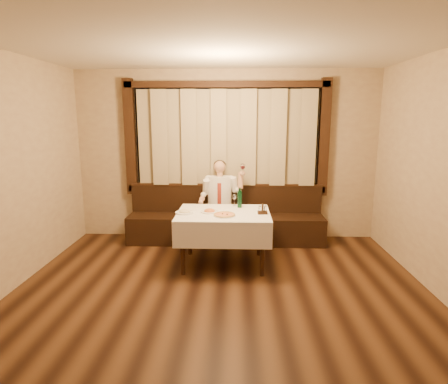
{
  "coord_description": "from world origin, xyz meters",
  "views": [
    {
      "loc": [
        0.18,
        -3.27,
        2.06
      ],
      "look_at": [
        0.0,
        1.9,
        1.0
      ],
      "focal_mm": 30.0,
      "sensor_mm": 36.0,
      "label": 1
    }
  ],
  "objects_px": {
    "pizza": "(224,215)",
    "cruet_caddy": "(263,211)",
    "pasta_cream": "(185,211)",
    "seated_man": "(220,195)",
    "dining_table": "(223,220)",
    "green_bottle": "(240,199)",
    "pasta_red": "(209,210)",
    "banquette": "(226,223)"
  },
  "relations": [
    {
      "from": "dining_table",
      "to": "green_bottle",
      "type": "relative_size",
      "value": 4.27
    },
    {
      "from": "banquette",
      "to": "seated_man",
      "type": "distance_m",
      "value": 0.5
    },
    {
      "from": "pasta_red",
      "to": "green_bottle",
      "type": "distance_m",
      "value": 0.51
    },
    {
      "from": "pizza",
      "to": "pasta_red",
      "type": "distance_m",
      "value": 0.28
    },
    {
      "from": "pasta_cream",
      "to": "pasta_red",
      "type": "bearing_deg",
      "value": 9.47
    },
    {
      "from": "pasta_red",
      "to": "seated_man",
      "type": "distance_m",
      "value": 0.94
    },
    {
      "from": "pasta_red",
      "to": "green_bottle",
      "type": "xyz_separation_m",
      "value": [
        0.42,
        0.28,
        0.09
      ]
    },
    {
      "from": "pizza",
      "to": "dining_table",
      "type": "bearing_deg",
      "value": 96.32
    },
    {
      "from": "banquette",
      "to": "pasta_red",
      "type": "xyz_separation_m",
      "value": [
        -0.19,
        -1.02,
        0.48
      ]
    },
    {
      "from": "cruet_caddy",
      "to": "seated_man",
      "type": "relative_size",
      "value": 0.1
    },
    {
      "from": "pasta_red",
      "to": "cruet_caddy",
      "type": "height_order",
      "value": "cruet_caddy"
    },
    {
      "from": "pasta_red",
      "to": "seated_man",
      "type": "xyz_separation_m",
      "value": [
        0.1,
        0.94,
        0.0
      ]
    },
    {
      "from": "pasta_red",
      "to": "pasta_cream",
      "type": "bearing_deg",
      "value": -170.53
    },
    {
      "from": "pasta_cream",
      "to": "cruet_caddy",
      "type": "xyz_separation_m",
      "value": [
        1.06,
        -0.02,
        0.01
      ]
    },
    {
      "from": "dining_table",
      "to": "pasta_cream",
      "type": "distance_m",
      "value": 0.55
    },
    {
      "from": "banquette",
      "to": "cruet_caddy",
      "type": "height_order",
      "value": "banquette"
    },
    {
      "from": "banquette",
      "to": "pasta_cream",
      "type": "xyz_separation_m",
      "value": [
        -0.53,
        -1.08,
        0.48
      ]
    },
    {
      "from": "banquette",
      "to": "pizza",
      "type": "distance_m",
      "value": 1.29
    },
    {
      "from": "dining_table",
      "to": "pizza",
      "type": "relative_size",
      "value": 4.22
    },
    {
      "from": "dining_table",
      "to": "seated_man",
      "type": "distance_m",
      "value": 0.95
    },
    {
      "from": "dining_table",
      "to": "green_bottle",
      "type": "height_order",
      "value": "green_bottle"
    },
    {
      "from": "pizza",
      "to": "cruet_caddy",
      "type": "distance_m",
      "value": 0.52
    },
    {
      "from": "pizza",
      "to": "pasta_red",
      "type": "bearing_deg",
      "value": 139.76
    },
    {
      "from": "banquette",
      "to": "pasta_cream",
      "type": "bearing_deg",
      "value": -116.13
    },
    {
      "from": "banquette",
      "to": "pasta_red",
      "type": "relative_size",
      "value": 12.9
    },
    {
      "from": "dining_table",
      "to": "banquette",
      "type": "bearing_deg",
      "value": 90.0
    },
    {
      "from": "green_bottle",
      "to": "dining_table",
      "type": "bearing_deg",
      "value": -128.16
    },
    {
      "from": "banquette",
      "to": "cruet_caddy",
      "type": "relative_size",
      "value": 23.28
    },
    {
      "from": "green_bottle",
      "to": "pasta_red",
      "type": "bearing_deg",
      "value": -145.59
    },
    {
      "from": "pizza",
      "to": "pasta_red",
      "type": "relative_size",
      "value": 1.21
    },
    {
      "from": "pasta_cream",
      "to": "seated_man",
      "type": "bearing_deg",
      "value": 66.23
    },
    {
      "from": "pizza",
      "to": "green_bottle",
      "type": "distance_m",
      "value": 0.52
    },
    {
      "from": "pasta_cream",
      "to": "cruet_caddy",
      "type": "bearing_deg",
      "value": -0.83
    },
    {
      "from": "dining_table",
      "to": "green_bottle",
      "type": "distance_m",
      "value": 0.43
    },
    {
      "from": "dining_table",
      "to": "pasta_red",
      "type": "distance_m",
      "value": 0.24
    },
    {
      "from": "pizza",
      "to": "cruet_caddy",
      "type": "bearing_deg",
      "value": 11.99
    },
    {
      "from": "pizza",
      "to": "pasta_cream",
      "type": "xyz_separation_m",
      "value": [
        -0.55,
        0.12,
        0.02
      ]
    },
    {
      "from": "cruet_caddy",
      "to": "seated_man",
      "type": "distance_m",
      "value": 1.18
    },
    {
      "from": "green_bottle",
      "to": "seated_man",
      "type": "relative_size",
      "value": 0.22
    },
    {
      "from": "dining_table",
      "to": "pasta_cream",
      "type": "relative_size",
      "value": 5.05
    },
    {
      "from": "seated_man",
      "to": "pizza",
      "type": "bearing_deg",
      "value": -84.22
    },
    {
      "from": "pasta_cream",
      "to": "seated_man",
      "type": "xyz_separation_m",
      "value": [
        0.44,
        0.99,
        0.0
      ]
    }
  ]
}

